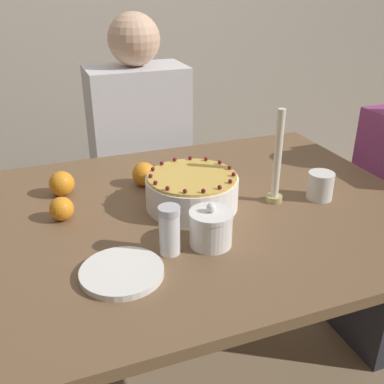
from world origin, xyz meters
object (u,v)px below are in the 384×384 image
at_px(sugar_bowl, 211,228).
at_px(candle, 277,165).
at_px(cake, 192,191).
at_px(sugar_shaker, 170,230).
at_px(person_man_blue_shirt, 142,182).

distance_m(sugar_bowl, candle, 0.32).
xyz_separation_m(cake, sugar_shaker, (-0.14, -0.21, 0.01)).
distance_m(sugar_bowl, person_man_blue_shirt, 0.94).
distance_m(sugar_bowl, sugar_shaker, 0.11).
xyz_separation_m(sugar_shaker, person_man_blue_shirt, (0.15, 0.89, -0.29)).
bearing_deg(cake, sugar_bowl, -97.82).
bearing_deg(person_man_blue_shirt, candle, 106.91).
bearing_deg(sugar_shaker, sugar_bowl, 0.03).
relative_size(sugar_shaker, person_man_blue_shirt, 0.10).
bearing_deg(candle, person_man_blue_shirt, 106.91).
xyz_separation_m(sugar_bowl, sugar_shaker, (-0.11, -0.00, 0.02)).
bearing_deg(candle, sugar_bowl, -150.50).
height_order(cake, sugar_bowl, sugar_bowl).
height_order(cake, person_man_blue_shirt, person_man_blue_shirt).
relative_size(cake, sugar_shaker, 2.14).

